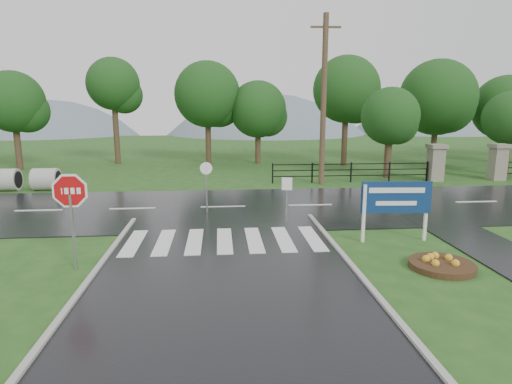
{
  "coord_description": "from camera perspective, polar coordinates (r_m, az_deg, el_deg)",
  "views": [
    {
      "loc": [
        -0.13,
        -8.81,
        4.48
      ],
      "look_at": [
        1.15,
        6.0,
        1.5
      ],
      "focal_mm": 30.0,
      "sensor_mm": 36.0,
      "label": 1
    }
  ],
  "objects": [
    {
      "name": "stop_sign",
      "position": [
        12.6,
        -23.5,
        -0.97
      ],
      "size": [
        1.29,
        0.07,
        2.89
      ],
      "color": "#939399",
      "rests_on": "ground"
    },
    {
      "name": "flower_bed",
      "position": [
        13.25,
        23.54,
        -8.79
      ],
      "size": [
        1.8,
        1.8,
        0.36
      ],
      "color": "#332111",
      "rests_on": "ground"
    },
    {
      "name": "utility_pole_east",
      "position": [
        25.03,
        9.0,
        11.99
      ],
      "size": [
        1.69,
        0.32,
        9.5
      ],
      "color": "#473523",
      "rests_on": "ground"
    },
    {
      "name": "entrance_tree_left",
      "position": [
        28.41,
        17.46,
        9.57
      ],
      "size": [
        3.6,
        3.6,
        5.69
      ],
      "color": "#3D2B1C",
      "rests_on": "ground"
    },
    {
      "name": "walkway",
      "position": [
        16.08,
        27.95,
        -6.2
      ],
      "size": [
        2.2,
        11.0,
        0.04
      ],
      "primitive_type": "cube",
      "color": "black",
      "rests_on": "ground"
    },
    {
      "name": "pillar_west",
      "position": [
        28.27,
        22.84,
        3.73
      ],
      "size": [
        1.0,
        1.0,
        2.24
      ],
      "color": "gray",
      "rests_on": "ground"
    },
    {
      "name": "ground",
      "position": [
        9.89,
        -3.79,
        -15.64
      ],
      "size": [
        120.0,
        120.0,
        0.0
      ],
      "primitive_type": "plane",
      "color": "#234D19",
      "rests_on": "ground"
    },
    {
      "name": "main_road",
      "position": [
        19.34,
        -4.42,
        -2.1
      ],
      "size": [
        90.0,
        8.0,
        0.04
      ],
      "primitive_type": "cube",
      "color": "black",
      "rests_on": "ground"
    },
    {
      "name": "estate_billboard",
      "position": [
        14.97,
        18.17,
        -1.06
      ],
      "size": [
        2.35,
        0.22,
        2.05
      ],
      "color": "silver",
      "rests_on": "ground"
    },
    {
      "name": "reg_sign_small",
      "position": [
        16.52,
        4.14,
        0.24
      ],
      "size": [
        0.4,
        0.12,
        1.81
      ],
      "color": "#939399",
      "rests_on": "ground"
    },
    {
      "name": "treeline",
      "position": [
        33.14,
        -2.94,
        3.55
      ],
      "size": [
        83.2,
        5.2,
        10.0
      ],
      "color": "#133C12",
      "rests_on": "ground"
    },
    {
      "name": "reg_sign_round",
      "position": [
        18.04,
        -6.63,
        1.43
      ],
      "size": [
        0.51,
        0.07,
        2.21
      ],
      "color": "#939399",
      "rests_on": "ground"
    },
    {
      "name": "entrance_tree_right",
      "position": [
        32.29,
        30.82,
        8.42
      ],
      "size": [
        3.44,
        3.44,
        5.47
      ],
      "color": "#3D2B1C",
      "rests_on": "ground"
    },
    {
      "name": "crosswalk",
      "position": [
        14.5,
        -4.22,
        -6.44
      ],
      "size": [
        6.5,
        2.8,
        0.02
      ],
      "color": "silver",
      "rests_on": "ground"
    },
    {
      "name": "pillar_east",
      "position": [
        30.33,
        29.55,
        3.61
      ],
      "size": [
        1.0,
        1.0,
        2.24
      ],
      "color": "gray",
      "rests_on": "ground"
    },
    {
      "name": "fence_west",
      "position": [
        26.3,
        12.57,
        2.85
      ],
      "size": [
        9.58,
        0.08,
        1.2
      ],
      "color": "black",
      "rests_on": "ground"
    },
    {
      "name": "hills",
      "position": [
        76.56,
        -2.06,
        -3.83
      ],
      "size": [
        102.0,
        48.0,
        48.0
      ],
      "color": "slate",
      "rests_on": "ground"
    }
  ]
}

